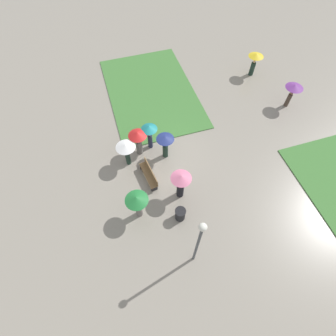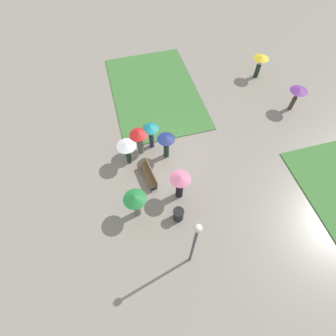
# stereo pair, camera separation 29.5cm
# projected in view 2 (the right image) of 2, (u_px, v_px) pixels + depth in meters

# --- Properties ---
(ground_plane) EXTENTS (90.00, 90.00, 0.00)m
(ground_plane) POSITION_uv_depth(u_px,v_px,m) (168.00, 156.00, 15.98)
(ground_plane) COLOR gray
(lawn_patch_near) EXTENTS (9.29, 6.06, 0.06)m
(lawn_patch_near) POSITION_uv_depth(u_px,v_px,m) (155.00, 91.00, 19.18)
(lawn_patch_near) COLOR #427A38
(lawn_patch_near) RESTS_ON ground_plane
(park_bench) EXTENTS (1.87, 0.67, 0.90)m
(park_bench) POSITION_uv_depth(u_px,v_px,m) (149.00, 173.00, 14.74)
(park_bench) COLOR brown
(park_bench) RESTS_ON ground_plane
(lamp_post) EXTENTS (0.32, 0.32, 4.33)m
(lamp_post) POSITION_uv_depth(u_px,v_px,m) (195.00, 241.00, 10.28)
(lamp_post) COLOR #474C51
(lamp_post) RESTS_ON ground_plane
(trash_bin) EXTENTS (0.57, 0.57, 0.80)m
(trash_bin) POSITION_uv_depth(u_px,v_px,m) (178.00, 215.00, 13.45)
(trash_bin) COLOR #232326
(trash_bin) RESTS_ON ground_plane
(crowd_person_red) EXTENTS (1.08, 1.08, 1.84)m
(crowd_person_red) POSITION_uv_depth(u_px,v_px,m) (139.00, 138.00, 15.08)
(crowd_person_red) COLOR slate
(crowd_person_red) RESTS_ON ground_plane
(crowd_person_pink) EXTENTS (1.09, 1.09, 1.98)m
(crowd_person_pink) POSITION_uv_depth(u_px,v_px,m) (180.00, 182.00, 13.39)
(crowd_person_pink) COLOR black
(crowd_person_pink) RESTS_ON ground_plane
(crowd_person_teal) EXTENTS (0.95, 0.95, 1.87)m
(crowd_person_teal) POSITION_uv_depth(u_px,v_px,m) (151.00, 131.00, 15.24)
(crowd_person_teal) COLOR #282D47
(crowd_person_teal) RESTS_ON ground_plane
(crowd_person_white) EXTENTS (1.11, 1.11, 1.73)m
(crowd_person_white) POSITION_uv_depth(u_px,v_px,m) (127.00, 148.00, 14.63)
(crowd_person_white) COLOR #1E3328
(crowd_person_white) RESTS_ON ground_plane
(crowd_person_navy) EXTENTS (1.03, 1.03, 1.79)m
(crowd_person_navy) POSITION_uv_depth(u_px,v_px,m) (166.00, 142.00, 14.93)
(crowd_person_navy) COLOR #1E3328
(crowd_person_navy) RESTS_ON ground_plane
(crowd_person_green) EXTENTS (1.16, 1.16, 1.91)m
(crowd_person_green) POSITION_uv_depth(u_px,v_px,m) (135.00, 201.00, 12.71)
(crowd_person_green) COLOR slate
(crowd_person_green) RESTS_ON ground_plane
(lone_walker_far_path) EXTENTS (1.16, 1.16, 1.75)m
(lone_walker_far_path) POSITION_uv_depth(u_px,v_px,m) (298.00, 93.00, 17.09)
(lone_walker_far_path) COLOR #47382D
(lone_walker_far_path) RESTS_ON ground_plane
(lone_walker_mid_plaza) EXTENTS (1.10, 1.10, 1.75)m
(lone_walker_mid_plaza) POSITION_uv_depth(u_px,v_px,m) (260.00, 62.00, 19.11)
(lone_walker_mid_plaza) COLOR #1E3328
(lone_walker_mid_plaza) RESTS_ON ground_plane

